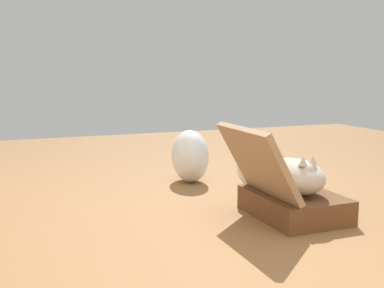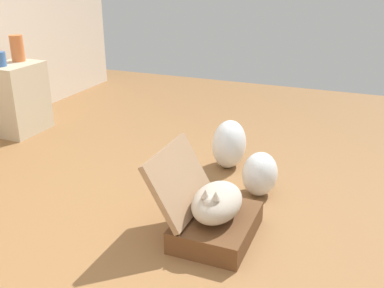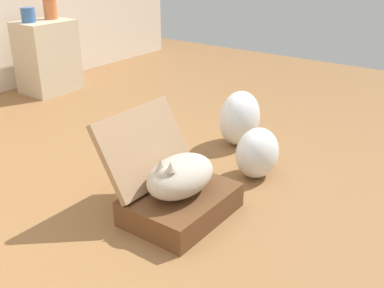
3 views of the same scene
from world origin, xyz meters
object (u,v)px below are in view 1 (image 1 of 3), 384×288
at_px(suitcase_base, 294,205).
at_px(plastic_bag_white, 255,167).
at_px(cat, 295,176).
at_px(plastic_bag_clear, 190,156).

distance_m(suitcase_base, plastic_bag_white, 0.65).
xyz_separation_m(cat, plastic_bag_white, (0.64, -0.10, -0.08)).
xyz_separation_m(suitcase_base, plastic_bag_clear, (1.00, 0.25, 0.13)).
bearing_deg(suitcase_base, plastic_bag_clear, 13.83).
bearing_deg(plastic_bag_clear, suitcase_base, -166.17).
relative_size(cat, plastic_bag_clear, 1.30).
xyz_separation_m(cat, plastic_bag_clear, (1.01, 0.25, -0.04)).
height_order(plastic_bag_white, plastic_bag_clear, plastic_bag_clear).
height_order(suitcase_base, plastic_bag_white, plastic_bag_white).
bearing_deg(suitcase_base, plastic_bag_white, -9.07).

